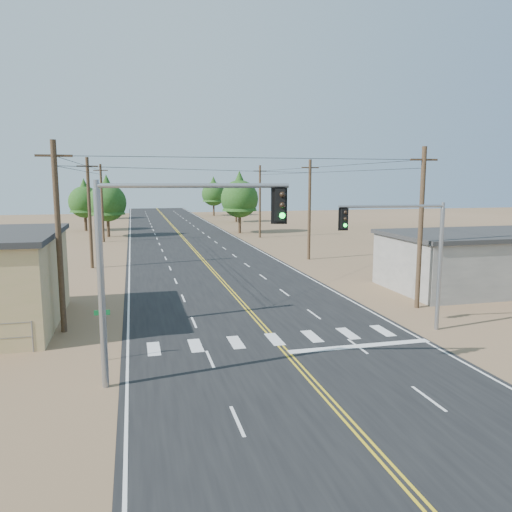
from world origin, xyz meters
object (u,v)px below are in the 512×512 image
object	(u,v)px
building_right	(490,261)
signal_mast_left	(156,248)
signal_mast_right	(411,245)
street_sign	(103,327)

from	to	relation	value
building_right	signal_mast_left	size ratio (longest dim) A/B	1.88
signal_mast_right	street_sign	xyz separation A→B (m)	(-15.54, -0.72, -3.08)
building_right	signal_mast_left	distance (m)	28.11
building_right	signal_mast_right	xyz separation A→B (m)	(-11.67, -8.25, 2.63)
signal_mast_left	street_sign	distance (m)	5.71
building_right	signal_mast_left	world-z (taller)	signal_mast_left
building_right	signal_mast_right	bearing A→B (deg)	-144.73
building_right	signal_mast_right	distance (m)	14.54
signal_mast_left	signal_mast_right	xyz separation A→B (m)	(13.28, 4.22, -0.82)
signal_mast_left	street_sign	bearing A→B (deg)	135.70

